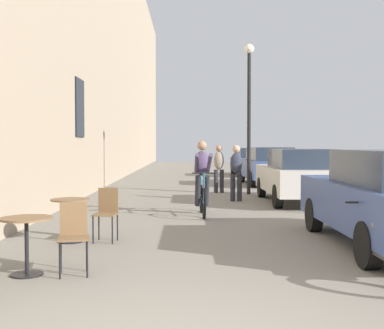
# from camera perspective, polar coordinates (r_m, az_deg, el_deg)

# --- Properties ---
(building_facade_left) EXTENTS (0.54, 68.00, 12.80)m
(building_facade_left) POSITION_cam_1_polar(r_m,az_deg,el_deg) (18.57, -11.65, 17.11)
(building_facade_left) COLOR tan
(building_facade_left) RESTS_ON ground_plane
(cafe_table_near) EXTENTS (0.64, 0.64, 0.72)m
(cafe_table_near) POSITION_cam_1_polar(r_m,az_deg,el_deg) (6.62, -18.20, -7.42)
(cafe_table_near) COLOR black
(cafe_table_near) RESTS_ON ground_plane
(cafe_chair_near_toward_wall) EXTENTS (0.45, 0.45, 0.89)m
(cafe_chair_near_toward_wall) POSITION_cam_1_polar(r_m,az_deg,el_deg) (6.55, -13.24, -7.51)
(cafe_chair_near_toward_wall) COLOR black
(cafe_chair_near_toward_wall) RESTS_ON ground_plane
(cafe_table_mid) EXTENTS (0.64, 0.64, 0.72)m
(cafe_table_mid) POSITION_cam_1_polar(r_m,az_deg,el_deg) (8.64, -13.61, -5.12)
(cafe_table_mid) COLOR black
(cafe_table_mid) RESTS_ON ground_plane
(cafe_chair_mid_toward_street) EXTENTS (0.42, 0.42, 0.89)m
(cafe_chair_mid_toward_street) POSITION_cam_1_polar(r_m,az_deg,el_deg) (8.60, -9.63, -5.15)
(cafe_chair_mid_toward_street) COLOR black
(cafe_chair_mid_toward_street) RESTS_ON ground_plane
(cyclist_on_bicycle) EXTENTS (0.52, 1.76, 1.74)m
(cyclist_on_bicycle) POSITION_cam_1_polar(r_m,az_deg,el_deg) (11.65, 1.17, -1.75)
(cyclist_on_bicycle) COLOR black
(cyclist_on_bicycle) RESTS_ON ground_plane
(pedestrian_near) EXTENTS (0.37, 0.28, 1.61)m
(pedestrian_near) POSITION_cam_1_polar(r_m,az_deg,el_deg) (14.53, 5.02, -0.59)
(pedestrian_near) COLOR #26262D
(pedestrian_near) RESTS_ON ground_plane
(pedestrian_mid) EXTENTS (0.37, 0.28, 1.61)m
(pedestrian_mid) POSITION_cam_1_polar(r_m,az_deg,el_deg) (16.99, 3.06, -0.17)
(pedestrian_mid) COLOR #26262D
(pedestrian_mid) RESTS_ON ground_plane
(street_lamp) EXTENTS (0.32, 0.32, 4.90)m
(street_lamp) POSITION_cam_1_polar(r_m,az_deg,el_deg) (16.68, 6.47, 7.34)
(street_lamp) COLOR black
(street_lamp) RESTS_ON ground_plane
(parked_car_second) EXTENTS (1.80, 4.24, 1.51)m
(parked_car_second) POSITION_cam_1_polar(r_m,az_deg,el_deg) (14.39, 11.91, -1.15)
(parked_car_second) COLOR beige
(parked_car_second) RESTS_ON ground_plane
(parked_car_third) EXTENTS (1.95, 4.35, 1.52)m
(parked_car_third) POSITION_cam_1_polar(r_m,az_deg,el_deg) (20.66, 8.50, -0.09)
(parked_car_third) COLOR #384C84
(parked_car_third) RESTS_ON ground_plane
(parked_car_fourth) EXTENTS (1.80, 4.13, 1.46)m
(parked_car_fourth) POSITION_cam_1_polar(r_m,az_deg,el_deg) (26.62, 6.65, 0.36)
(parked_car_fourth) COLOR #595960
(parked_car_fourth) RESTS_ON ground_plane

